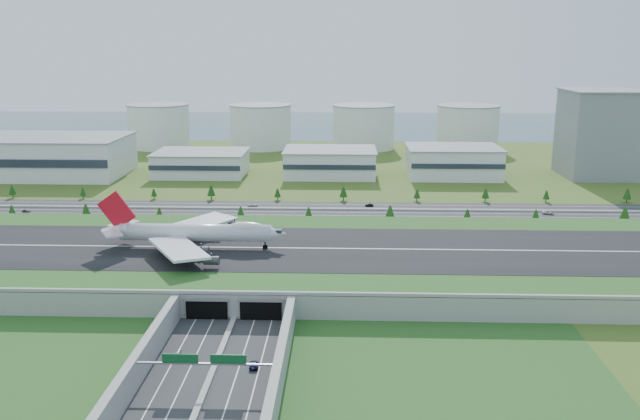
{
  "coord_description": "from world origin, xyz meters",
  "views": [
    {
      "loc": [
        34.11,
        -247.33,
        84.21
      ],
      "look_at": [
        23.98,
        35.0,
        14.71
      ],
      "focal_mm": 38.0,
      "sensor_mm": 36.0,
      "label": 1
    }
  ],
  "objects_px": {
    "car_4": "(26,211)",
    "car_5": "(369,205)",
    "car_7": "(253,205)",
    "boeing_747": "(194,232)",
    "office_tower": "(601,134)",
    "car_0": "(177,354)",
    "car_6": "(548,213)",
    "fuel_tank_a": "(159,126)",
    "car_2": "(254,365)"
  },
  "relations": [
    {
      "from": "car_4",
      "to": "car_5",
      "type": "bearing_deg",
      "value": -76.81
    },
    {
      "from": "car_7",
      "to": "boeing_747",
      "type": "bearing_deg",
      "value": -0.79
    },
    {
      "from": "office_tower",
      "to": "boeing_747",
      "type": "height_order",
      "value": "office_tower"
    },
    {
      "from": "car_0",
      "to": "car_6",
      "type": "height_order",
      "value": "car_6"
    },
    {
      "from": "car_5",
      "to": "office_tower",
      "type": "bearing_deg",
      "value": 114.07
    },
    {
      "from": "office_tower",
      "to": "fuel_tank_a",
      "type": "distance_m",
      "value": 340.18
    },
    {
      "from": "office_tower",
      "to": "car_4",
      "type": "height_order",
      "value": "office_tower"
    },
    {
      "from": "car_2",
      "to": "car_4",
      "type": "bearing_deg",
      "value": -54.95
    },
    {
      "from": "car_2",
      "to": "car_6",
      "type": "bearing_deg",
      "value": -131.4
    },
    {
      "from": "car_7",
      "to": "car_6",
      "type": "bearing_deg",
      "value": 89.94
    },
    {
      "from": "car_0",
      "to": "office_tower",
      "type": "bearing_deg",
      "value": 51.68
    },
    {
      "from": "fuel_tank_a",
      "to": "boeing_747",
      "type": "distance_m",
      "value": 325.65
    },
    {
      "from": "car_0",
      "to": "car_7",
      "type": "bearing_deg",
      "value": 90.42
    },
    {
      "from": "car_6",
      "to": "car_7",
      "type": "bearing_deg",
      "value": 110.76
    },
    {
      "from": "car_4",
      "to": "car_6",
      "type": "relative_size",
      "value": 0.72
    },
    {
      "from": "car_0",
      "to": "fuel_tank_a",
      "type": "bearing_deg",
      "value": 105.2
    },
    {
      "from": "boeing_747",
      "to": "car_6",
      "type": "bearing_deg",
      "value": 30.04
    },
    {
      "from": "car_2",
      "to": "office_tower",
      "type": "bearing_deg",
      "value": -129.19
    },
    {
      "from": "office_tower",
      "to": "fuel_tank_a",
      "type": "bearing_deg",
      "value": 160.23
    },
    {
      "from": "car_0",
      "to": "car_6",
      "type": "relative_size",
      "value": 0.8
    },
    {
      "from": "office_tower",
      "to": "boeing_747",
      "type": "distance_m",
      "value": 296.98
    },
    {
      "from": "office_tower",
      "to": "car_4",
      "type": "distance_m",
      "value": 348.1
    },
    {
      "from": "car_6",
      "to": "fuel_tank_a",
      "type": "bearing_deg",
      "value": 74.38
    },
    {
      "from": "fuel_tank_a",
      "to": "car_2",
      "type": "distance_m",
      "value": 413.92
    },
    {
      "from": "office_tower",
      "to": "car_2",
      "type": "xyz_separation_m",
      "value": [
        -189.49,
        -277.46,
        -26.66
      ]
    },
    {
      "from": "car_4",
      "to": "car_7",
      "type": "bearing_deg",
      "value": -74.79
    },
    {
      "from": "fuel_tank_a",
      "to": "car_4",
      "type": "distance_m",
      "value": 226.5
    },
    {
      "from": "car_2",
      "to": "car_5",
      "type": "bearing_deg",
      "value": -106.21
    },
    {
      "from": "car_5",
      "to": "car_6",
      "type": "distance_m",
      "value": 91.23
    },
    {
      "from": "office_tower",
      "to": "car_5",
      "type": "xyz_separation_m",
      "value": [
        -152.25,
        -91.91,
        -26.65
      ]
    },
    {
      "from": "boeing_747",
      "to": "car_4",
      "type": "xyz_separation_m",
      "value": [
        -106.06,
        85.11,
        -13.5
      ]
    },
    {
      "from": "car_0",
      "to": "car_2",
      "type": "distance_m",
      "value": 22.73
    },
    {
      "from": "car_6",
      "to": "car_7",
      "type": "relative_size",
      "value": 1.11
    },
    {
      "from": "car_0",
      "to": "car_5",
      "type": "xyz_separation_m",
      "value": [
        59.32,
        180.13,
        -0.06
      ]
    },
    {
      "from": "boeing_747",
      "to": "car_5",
      "type": "distance_m",
      "value": 126.37
    },
    {
      "from": "fuel_tank_a",
      "to": "car_0",
      "type": "height_order",
      "value": "fuel_tank_a"
    },
    {
      "from": "boeing_747",
      "to": "car_6",
      "type": "distance_m",
      "value": 185.01
    },
    {
      "from": "boeing_747",
      "to": "car_4",
      "type": "distance_m",
      "value": 136.66
    },
    {
      "from": "fuel_tank_a",
      "to": "office_tower",
      "type": "bearing_deg",
      "value": -19.77
    },
    {
      "from": "car_0",
      "to": "car_7",
      "type": "relative_size",
      "value": 0.89
    },
    {
      "from": "boeing_747",
      "to": "car_2",
      "type": "xyz_separation_m",
      "value": [
        33.4,
        -81.63,
        -13.49
      ]
    },
    {
      "from": "car_2",
      "to": "car_4",
      "type": "distance_m",
      "value": 217.38
    },
    {
      "from": "car_2",
      "to": "car_5",
      "type": "height_order",
      "value": "car_5"
    },
    {
      "from": "car_0",
      "to": "car_5",
      "type": "distance_m",
      "value": 189.64
    },
    {
      "from": "boeing_747",
      "to": "fuel_tank_a",
      "type": "bearing_deg",
      "value": 108.06
    },
    {
      "from": "boeing_747",
      "to": "car_0",
      "type": "bearing_deg",
      "value": -80.84
    },
    {
      "from": "boeing_747",
      "to": "car_0",
      "type": "height_order",
      "value": "boeing_747"
    },
    {
      "from": "car_2",
      "to": "car_5",
      "type": "distance_m",
      "value": 189.25
    },
    {
      "from": "office_tower",
      "to": "car_5",
      "type": "bearing_deg",
      "value": -148.88
    },
    {
      "from": "fuel_tank_a",
      "to": "car_4",
      "type": "relative_size",
      "value": 11.93
    }
  ]
}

